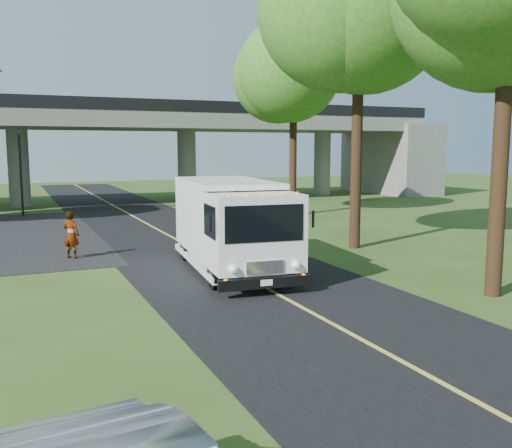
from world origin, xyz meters
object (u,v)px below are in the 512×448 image
traffic_signal (20,163)px  pedestrian (71,235)px  tree_right_far (298,75)px  step_van (232,223)px  tree_right_mid (367,4)px

traffic_signal → pedestrian: traffic_signal is taller
tree_right_far → pedestrian: size_ratio=6.12×
pedestrian → traffic_signal: bearing=-43.1°
traffic_signal → pedestrian: size_ratio=2.90×
tree_right_far → step_van: (-9.25, -13.00, -6.67)m
step_van → tree_right_far: bearing=60.5°
step_van → tree_right_mid: bearing=23.1°
tree_right_mid → pedestrian: 14.32m
tree_right_mid → tree_right_far: 11.43m
traffic_signal → tree_right_far: (15.21, -6.16, 5.10)m
tree_right_mid → tree_right_far: (2.80, 11.00, -1.30)m
tree_right_far → step_van: bearing=-125.4°
traffic_signal → tree_right_mid: size_ratio=0.41×
tree_right_mid → pedestrian: tree_right_mid is taller
step_van → pedestrian: size_ratio=4.12×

